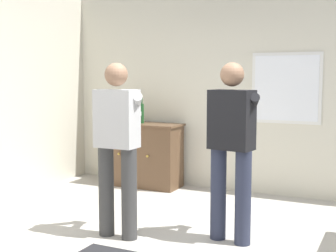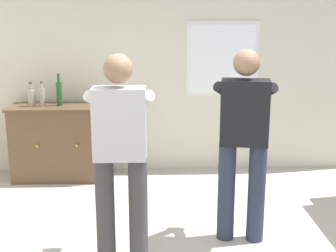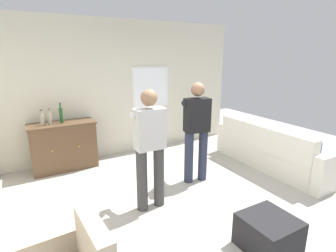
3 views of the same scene
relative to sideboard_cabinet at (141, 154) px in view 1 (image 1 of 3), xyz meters
The scene contains 7 objects.
wall_back_with_window 1.74m from the sideboard_cabinet, 14.23° to the left, with size 5.20×0.15×2.80m.
sideboard_cabinet is the anchor object (origin of this frame).
bottle_wine_green 0.59m from the sideboard_cabinet, 41.47° to the left, with size 0.06×0.06×0.37m.
bottle_liquor_amber 0.59m from the sideboard_cabinet, behind, with size 0.07×0.07×0.29m.
bottle_spirits_clear 0.63m from the sideboard_cabinet, behind, with size 0.08×0.08×0.28m.
person_standing_left 2.19m from the sideboard_cabinet, 66.73° to the right, with size 0.56×0.47×1.68m.
person_standing_right 2.51m from the sideboard_cabinet, 40.76° to the right, with size 0.55×0.50×1.68m.
Camera 1 is at (1.81, -3.42, 1.56)m, focal length 50.00 mm.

